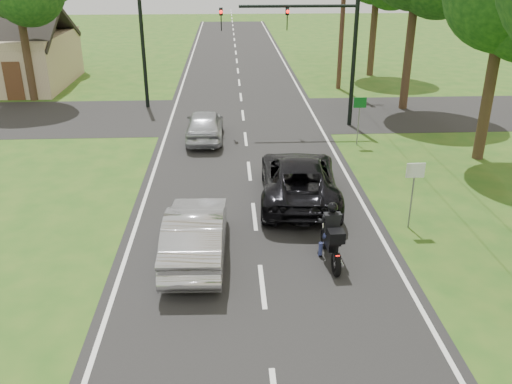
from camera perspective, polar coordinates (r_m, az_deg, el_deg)
ground at (r=13.93m, az=0.67°, el=-9.89°), size 140.00×140.00×0.00m
road at (r=22.93m, az=-0.92°, el=4.04°), size 8.00×100.00×0.01m
cross_road at (r=28.65m, az=-1.38°, el=8.06°), size 60.00×7.00×0.01m
motorcycle_rider at (r=14.72m, az=7.96°, el=-4.98°), size 0.58×2.06×1.78m
dark_suv at (r=18.38m, az=4.52°, el=1.45°), size 2.92×5.65×1.52m
silver_sedan at (r=14.89m, az=-6.35°, el=-4.31°), size 1.68×4.52×1.48m
silver_suv at (r=24.65m, az=-5.42°, el=7.06°), size 1.68×4.07×1.38m
traffic_signal at (r=26.16m, az=6.28°, el=15.69°), size 6.38×0.44×6.00m
signal_pole_far at (r=30.28m, az=-11.76°, el=14.25°), size 0.20×0.20×6.00m
utility_pole_far at (r=34.40m, az=9.18°, el=19.01°), size 1.60×0.28×10.00m
sign_white at (r=16.71m, az=16.32°, el=1.25°), size 0.55×0.07×2.12m
sign_green at (r=24.05m, az=10.84°, el=8.54°), size 0.55×0.07×2.12m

